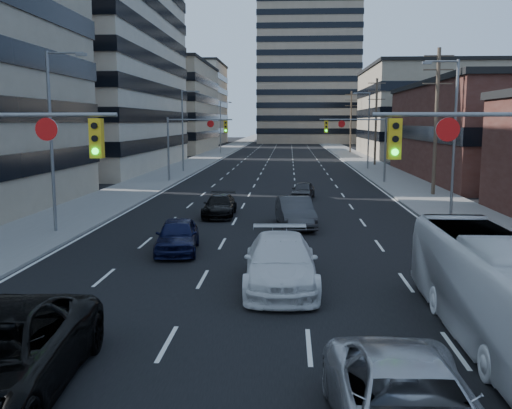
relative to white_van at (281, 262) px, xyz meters
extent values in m
cube|color=black|center=(-1.00, 118.75, -0.86)|extent=(18.00, 300.00, 0.02)
cube|color=slate|center=(-12.50, 118.75, -0.79)|extent=(5.00, 300.00, 0.15)
cube|color=slate|center=(10.50, 118.75, -0.79)|extent=(5.00, 300.00, 0.15)
cube|color=#ADA089|center=(-28.00, 48.75, 13.13)|extent=(26.00, 34.00, 28.00)
cube|color=gray|center=(-25.00, 88.75, 7.13)|extent=(20.00, 30.00, 16.00)
cube|color=gray|center=(24.00, 76.75, 6.13)|extent=(22.00, 28.00, 14.00)
cube|color=gray|center=(5.00, 138.75, 28.13)|extent=(26.00, 26.00, 58.00)
cube|color=#ADA089|center=(-29.00, 128.75, 9.13)|extent=(24.00, 24.00, 20.00)
cube|color=gray|center=(31.00, 118.75, 5.13)|extent=(22.00, 22.00, 12.00)
cylinder|color=slate|center=(-7.75, -3.25, 4.93)|extent=(6.50, 0.12, 0.12)
cube|color=gold|center=(-5.10, -3.25, 4.28)|extent=(0.35, 0.28, 1.10)
cylinder|color=black|center=(-5.10, -3.41, 4.63)|extent=(0.18, 0.06, 0.18)
cylinder|color=black|center=(-5.10, -3.41, 4.28)|extent=(0.18, 0.06, 0.18)
cylinder|color=#0CE526|center=(-5.10, -3.41, 3.93)|extent=(0.18, 0.06, 0.18)
cylinder|color=white|center=(-6.50, -3.28, 4.53)|extent=(0.64, 0.06, 0.64)
cylinder|color=slate|center=(5.75, -3.25, 4.93)|extent=(6.50, 0.12, 0.12)
cube|color=gold|center=(3.10, -3.25, 4.28)|extent=(0.35, 0.28, 1.10)
cylinder|color=black|center=(3.10, -3.41, 4.63)|extent=(0.18, 0.06, 0.18)
cylinder|color=black|center=(3.10, -3.41, 4.28)|extent=(0.18, 0.06, 0.18)
cylinder|color=#0CE526|center=(3.10, -3.41, 3.93)|extent=(0.18, 0.06, 0.18)
cylinder|color=white|center=(4.50, -3.28, 4.53)|extent=(0.64, 0.06, 0.64)
cylinder|color=slate|center=(-11.00, 33.75, 2.13)|extent=(0.18, 0.18, 6.00)
cylinder|color=slate|center=(-8.00, 33.75, 4.93)|extent=(6.00, 0.12, 0.12)
cube|color=gold|center=(-5.60, 33.75, 4.28)|extent=(0.35, 0.28, 1.10)
cylinder|color=black|center=(-5.60, 33.59, 4.63)|extent=(0.18, 0.06, 0.18)
cylinder|color=black|center=(-5.60, 33.59, 4.28)|extent=(0.18, 0.06, 0.18)
cylinder|color=#0CE526|center=(-5.60, 33.59, 3.93)|extent=(0.18, 0.06, 0.18)
cylinder|color=white|center=(-7.00, 33.72, 4.53)|extent=(0.64, 0.06, 0.64)
cylinder|color=slate|center=(9.00, 33.75, 2.13)|extent=(0.18, 0.18, 6.00)
cylinder|color=slate|center=(6.00, 33.75, 4.93)|extent=(6.00, 0.12, 0.12)
cube|color=gold|center=(3.60, 33.75, 4.28)|extent=(0.35, 0.28, 1.10)
cylinder|color=black|center=(3.60, 33.59, 4.63)|extent=(0.18, 0.06, 0.18)
cylinder|color=black|center=(3.60, 33.59, 4.28)|extent=(0.18, 0.06, 0.18)
cylinder|color=#0CE526|center=(3.60, 33.59, 3.93)|extent=(0.18, 0.06, 0.18)
cylinder|color=white|center=(5.00, 33.72, 4.53)|extent=(0.64, 0.06, 0.64)
cylinder|color=#4C3D2D|center=(11.20, 24.75, 4.63)|extent=(0.28, 0.28, 11.00)
cube|color=#4C3D2D|center=(11.20, 24.75, 9.53)|extent=(2.20, 0.10, 0.10)
cube|color=#4C3D2D|center=(11.20, 24.75, 8.53)|extent=(2.20, 0.10, 0.10)
cube|color=#4C3D2D|center=(11.20, 24.75, 7.53)|extent=(2.20, 0.10, 0.10)
cylinder|color=#4C3D2D|center=(11.20, 54.75, 4.63)|extent=(0.28, 0.28, 11.00)
cube|color=#4C3D2D|center=(11.20, 54.75, 9.53)|extent=(2.20, 0.10, 0.10)
cube|color=#4C3D2D|center=(11.20, 54.75, 8.53)|extent=(2.20, 0.10, 0.10)
cube|color=#4C3D2D|center=(11.20, 54.75, 7.53)|extent=(2.20, 0.10, 0.10)
cylinder|color=#4C3D2D|center=(11.20, 84.75, 4.63)|extent=(0.28, 0.28, 11.00)
cube|color=#4C3D2D|center=(11.20, 84.75, 9.53)|extent=(2.20, 0.10, 0.10)
cube|color=#4C3D2D|center=(11.20, 84.75, 8.53)|extent=(2.20, 0.10, 0.10)
cube|color=#4C3D2D|center=(11.20, 84.75, 7.53)|extent=(2.20, 0.10, 0.10)
cylinder|color=slate|center=(-11.50, 8.75, 3.63)|extent=(0.16, 0.16, 9.00)
cylinder|color=slate|center=(-10.60, 8.75, 8.03)|extent=(1.80, 0.10, 0.10)
cube|color=slate|center=(-9.80, 8.75, 7.95)|extent=(0.50, 0.22, 0.14)
cylinder|color=slate|center=(-11.50, 43.75, 3.63)|extent=(0.16, 0.16, 9.00)
cylinder|color=slate|center=(-10.60, 43.75, 8.03)|extent=(1.80, 0.10, 0.10)
cube|color=slate|center=(-9.80, 43.75, 7.95)|extent=(0.50, 0.22, 0.14)
cylinder|color=slate|center=(-11.50, 78.75, 3.63)|extent=(0.16, 0.16, 9.00)
cylinder|color=slate|center=(-10.60, 78.75, 8.03)|extent=(1.80, 0.10, 0.10)
cube|color=slate|center=(-9.80, 78.75, 7.95)|extent=(0.50, 0.22, 0.14)
cylinder|color=slate|center=(9.50, 13.75, 3.63)|extent=(0.16, 0.16, 9.00)
cylinder|color=slate|center=(8.60, 13.75, 8.03)|extent=(1.80, 0.10, 0.10)
cube|color=slate|center=(7.80, 13.75, 7.95)|extent=(0.50, 0.22, 0.14)
cylinder|color=slate|center=(9.50, 48.75, 3.63)|extent=(0.16, 0.16, 9.00)
cylinder|color=slate|center=(8.60, 48.75, 8.03)|extent=(1.80, 0.10, 0.10)
cube|color=slate|center=(7.80, 48.75, 7.95)|extent=(0.50, 0.22, 0.14)
imported|color=silver|center=(0.00, 0.00, 0.00)|extent=(2.62, 6.06, 1.74)
imported|color=white|center=(5.62, -4.40, 0.49)|extent=(2.29, 9.73, 2.71)
imported|color=black|center=(-4.54, 4.99, -0.13)|extent=(2.19, 4.47, 1.47)
imported|color=#303133|center=(0.60, 11.25, -0.06)|extent=(2.30, 5.06, 1.61)
imported|color=black|center=(-3.85, 14.42, -0.22)|extent=(1.85, 4.47, 1.29)
imported|color=#313133|center=(1.28, 22.42, -0.23)|extent=(2.01, 3.92, 1.28)
camera|label=1|loc=(0.26, -18.93, 4.74)|focal=40.00mm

